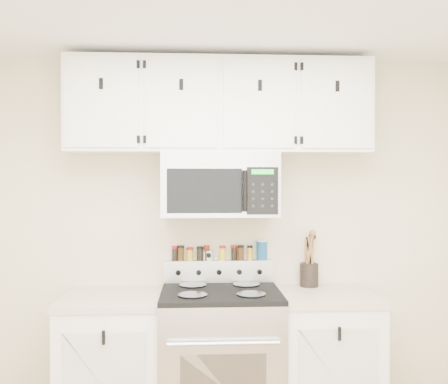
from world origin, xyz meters
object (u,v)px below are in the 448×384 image
(salt_canister, at_px, (262,250))
(utensil_crock, at_px, (309,273))
(range, at_px, (221,362))
(microwave, at_px, (220,184))

(salt_canister, bearing_deg, utensil_crock, -8.77)
(range, relative_size, salt_canister, 7.91)
(microwave, bearing_deg, range, -90.23)
(utensil_crock, xyz_separation_m, salt_canister, (-0.32, 0.05, 0.16))
(utensil_crock, relative_size, salt_canister, 2.70)
(range, xyz_separation_m, microwave, (0.00, 0.13, 1.14))
(range, relative_size, utensil_crock, 2.93)
(range, bearing_deg, salt_canister, 43.00)
(range, bearing_deg, utensil_crock, 20.32)
(utensil_crock, bearing_deg, microwave, -170.45)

